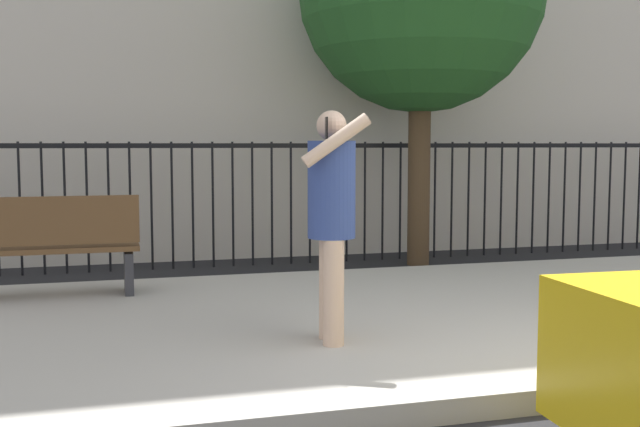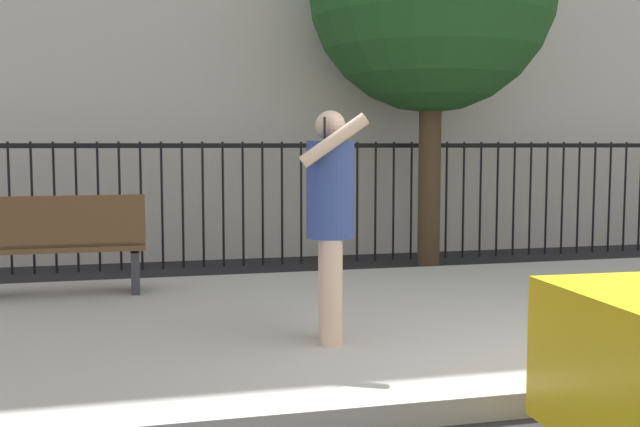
# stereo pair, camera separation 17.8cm
# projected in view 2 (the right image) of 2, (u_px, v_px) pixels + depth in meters

# --- Properties ---
(ground_plane) EXTENTS (60.00, 60.00, 0.00)m
(ground_plane) POSITION_uv_depth(u_px,v_px,m) (623.00, 409.00, 4.55)
(ground_plane) COLOR black
(sidewalk) EXTENTS (28.00, 4.40, 0.15)m
(sidewalk) POSITION_uv_depth(u_px,v_px,m) (465.00, 316.00, 6.67)
(sidewalk) COLOR #B2ADA3
(sidewalk) RESTS_ON ground
(iron_fence) EXTENTS (12.03, 0.04, 1.60)m
(iron_fence) POSITION_uv_depth(u_px,v_px,m) (348.00, 186.00, 10.16)
(iron_fence) COLOR black
(iron_fence) RESTS_ON ground
(pedestrian_on_phone) EXTENTS (0.49, 0.68, 1.66)m
(pedestrian_on_phone) POSITION_uv_depth(u_px,v_px,m) (330.00, 209.00, 5.46)
(pedestrian_on_phone) COLOR beige
(pedestrian_on_phone) RESTS_ON sidewalk
(street_bench) EXTENTS (1.60, 0.45, 0.95)m
(street_bench) POSITION_uv_depth(u_px,v_px,m) (57.00, 243.00, 7.11)
(street_bench) COLOR brown
(street_bench) RESTS_ON sidewalk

